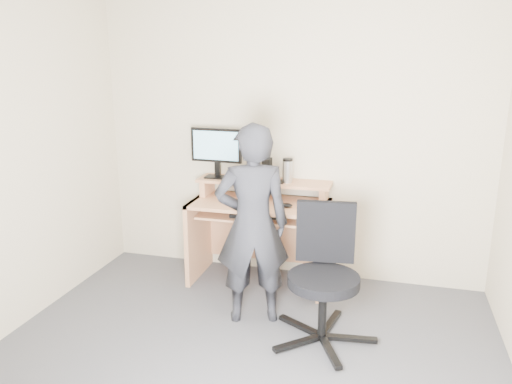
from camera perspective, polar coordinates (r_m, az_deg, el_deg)
The scene contains 13 objects.
ground at distance 3.37m, azimuth -2.84°, elevation -20.67°, with size 3.50×3.50×0.00m, color #4E4E52.
back_wall at distance 4.49m, azimuth 3.90°, elevation 5.84°, with size 3.50×0.02×2.50m, color beige.
desk at distance 4.49m, azimuth 0.67°, elevation -3.36°, with size 1.20×0.60×0.91m.
monitor at distance 4.51m, azimuth -4.56°, elevation 4.98°, with size 0.48×0.13×0.45m.
external_drive at distance 4.42m, azimuth 1.26°, elevation 2.57°, with size 0.07×0.13×0.20m, color black.
travel_mug at distance 4.37m, azimuth 3.63°, elevation 2.34°, with size 0.09×0.09×0.19m, color #BCBCC1.
smartphone at distance 4.39m, azimuth 2.73°, elevation 1.19°, with size 0.07×0.13×0.01m, color black.
charger at distance 4.43m, azimuth -1.55°, elevation 1.49°, with size 0.04×0.04×0.04m, color black.
headphones at distance 4.54m, azimuth 0.29°, elevation 1.72°, with size 0.16×0.16×0.02m, color silver.
keyboard at distance 4.30m, azimuth 0.13°, elevation -2.55°, with size 0.46×0.18×0.03m, color black.
mouse at distance 4.20m, azimuth 3.52°, elevation -1.53°, with size 0.10×0.06×0.04m, color black.
office_chair at distance 3.60m, azimuth 7.79°, elevation -8.78°, with size 0.75×0.76×0.96m.
person at distance 3.72m, azimuth -0.42°, elevation -3.80°, with size 0.56×0.37×1.53m, color black.
Camera 1 is at (0.87, -2.59, 1.97)m, focal length 35.00 mm.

